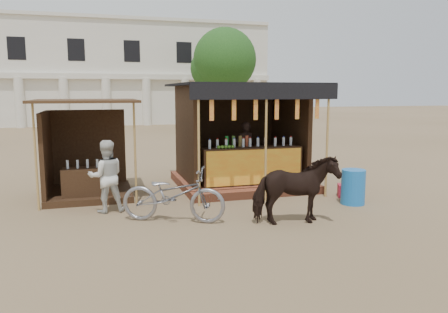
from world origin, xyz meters
TOP-DOWN VIEW (x-y plane):
  - ground at (0.00, 0.00)m, footprint 120.00×120.00m
  - main_stall at (1.01, 3.36)m, footprint 3.60×3.61m
  - secondary_stall at (-3.17, 3.24)m, footprint 2.40×2.40m
  - cow at (0.87, -0.33)m, footprint 1.66×0.86m
  - motorbike at (-1.36, 0.51)m, footprint 2.19×1.51m
  - bystander at (-2.61, 1.62)m, footprint 0.80×0.64m
  - blue_barrel at (2.84, 0.73)m, footprint 0.71×0.71m
  - red_crate at (3.06, 1.39)m, footprint 0.49×0.49m
  - cooler at (1.89, 2.60)m, footprint 0.75×0.63m
  - background_building at (-2.00, 29.94)m, footprint 26.00×7.45m
  - tree at (5.81, 22.14)m, footprint 4.50×4.40m

SIDE VIEW (x-z plane):
  - ground at x=0.00m, z-range 0.00..0.00m
  - red_crate at x=3.06m, z-range 0.00..0.30m
  - cooler at x=1.89m, z-range 0.00..0.46m
  - blue_barrel at x=2.84m, z-range 0.00..0.80m
  - motorbike at x=-1.36m, z-range 0.00..1.09m
  - cow at x=0.87m, z-range 0.00..1.36m
  - bystander at x=-2.61m, z-range 0.00..1.56m
  - secondary_stall at x=-3.17m, z-range -0.34..2.04m
  - main_stall at x=1.01m, z-range -0.37..2.41m
  - background_building at x=-2.00m, z-range -0.11..8.07m
  - tree at x=5.81m, z-range 1.13..8.13m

